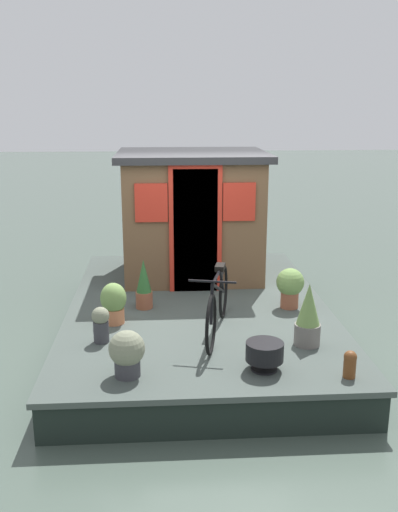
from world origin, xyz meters
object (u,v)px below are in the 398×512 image
object	(u,v)px
houseboat_cabin	(192,214)
potted_plant_mint	(144,285)
mooring_bollard	(350,363)
bicycle	(218,303)
potted_plant_fern	(290,286)
potted_plant_lavender	(114,302)
charcoal_grill	(265,352)
potted_plant_ivy	(308,316)
potted_plant_succulent	(101,323)
potted_plant_sage	(127,352)

from	to	relation	value
houseboat_cabin	potted_plant_mint	size ratio (longest dim) A/B	3.39
houseboat_cabin	mooring_bollard	bearing A→B (deg)	-159.46
bicycle	potted_plant_fern	size ratio (longest dim) A/B	3.24
potted_plant_lavender	mooring_bollard	xyz separation A→B (m)	(-1.54, -2.36, -0.11)
bicycle	potted_plant_lavender	size ratio (longest dim) A/B	3.37
potted_plant_fern	houseboat_cabin	bearing A→B (deg)	36.34
houseboat_cabin	charcoal_grill	distance (m)	3.43
mooring_bollard	potted_plant_lavender	bearing A→B (deg)	56.78
houseboat_cabin	potted_plant_mint	bearing A→B (deg)	154.56
houseboat_cabin	potted_plant_ivy	xyz separation A→B (m)	(-2.73, -1.10, -0.61)
bicycle	potted_plant_succulent	world-z (taller)	bicycle
potted_plant_fern	potted_plant_ivy	distance (m)	1.16
potted_plant_mint	potted_plant_lavender	size ratio (longest dim) A/B	1.29
potted_plant_sage	potted_plant_lavender	xyz separation A→B (m)	(1.38, 0.24, 0.01)
charcoal_grill	houseboat_cabin	bearing A→B (deg)	9.10
charcoal_grill	potted_plant_succulent	bearing A→B (deg)	64.74
potted_plant_lavender	charcoal_grill	bearing A→B (deg)	-130.35
potted_plant_ivy	mooring_bollard	xyz separation A→B (m)	(-0.78, -0.22, -0.19)
potted_plant_fern	potted_plant_sage	xyz separation A→B (m)	(-1.76, 1.97, -0.05)
potted_plant_fern	potted_plant_sage	distance (m)	2.64
bicycle	potted_plant_fern	bearing A→B (deg)	-52.15
potted_plant_mint	potted_plant_succulent	bearing A→B (deg)	157.16
potted_plant_mint	charcoal_grill	xyz separation A→B (m)	(-1.83, -1.23, -0.12)
bicycle	potted_plant_succulent	xyz separation A→B (m)	(-0.15, 1.30, -0.15)
bicycle	potted_plant_sage	size ratio (longest dim) A/B	3.65
potted_plant_ivy	potted_plant_sage	bearing A→B (deg)	107.70
potted_plant_sage	potted_plant_ivy	world-z (taller)	potted_plant_ivy
potted_plant_fern	potted_plant_succulent	distance (m)	2.48
bicycle	potted_plant_succulent	size ratio (longest dim) A/B	4.17
potted_plant_fern	potted_plant_sage	size ratio (longest dim) A/B	1.13
bicycle	charcoal_grill	size ratio (longest dim) A/B	4.50
bicycle	mooring_bollard	bearing A→B (deg)	-134.85
mooring_bollard	potted_plant_mint	bearing A→B (deg)	44.57
bicycle	charcoal_grill	distance (m)	1.03
potted_plant_mint	potted_plant_ivy	size ratio (longest dim) A/B	0.92
potted_plant_succulent	charcoal_grill	size ratio (longest dim) A/B	1.08
potted_plant_mint	bicycle	bearing A→B (deg)	-136.18
bicycle	potted_plant_sage	world-z (taller)	bicycle
bicycle	potted_plant_lavender	world-z (taller)	bicycle
potted_plant_ivy	potted_plant_succulent	bearing A→B (deg)	84.38
potted_plant_succulent	potted_plant_lavender	distance (m)	0.56
potted_plant_succulent	charcoal_grill	xyz separation A→B (m)	(-0.79, -1.67, -0.03)
potted_plant_ivy	mooring_bollard	world-z (taller)	potted_plant_ivy
potted_plant_succulent	potted_plant_ivy	size ratio (longest dim) A/B	0.58
potted_plant_succulent	potted_plant_mint	distance (m)	1.14
potted_plant_fern	potted_plant_succulent	bearing A→B (deg)	112.11
houseboat_cabin	mooring_bollard	size ratio (longest dim) A/B	8.01
potted_plant_succulent	houseboat_cabin	bearing A→B (deg)	-24.37
mooring_bollard	potted_plant_succulent	bearing A→B (deg)	67.92
potted_plant_lavender	houseboat_cabin	bearing A→B (deg)	-27.93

